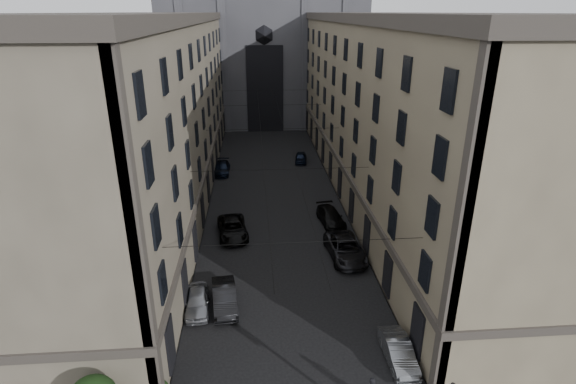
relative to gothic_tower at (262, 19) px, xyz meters
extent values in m
cube|color=#383533|center=(-10.50, -38.96, -17.72)|extent=(7.00, 80.00, 0.15)
cube|color=#383533|center=(10.50, -38.96, -17.72)|extent=(7.00, 80.00, 0.15)
cube|color=#534D40|center=(-13.50, -38.96, -8.80)|extent=(13.00, 60.00, 18.00)
cube|color=#38332D|center=(-13.50, -38.96, 0.60)|extent=(13.60, 60.60, 0.90)
cube|color=#38332D|center=(-13.50, -38.96, -13.60)|extent=(13.40, 60.30, 0.50)
cube|color=brown|center=(13.50, -38.96, -8.80)|extent=(13.00, 60.00, 18.00)
cube|color=#38332D|center=(13.50, -38.96, 0.60)|extent=(13.60, 60.60, 0.90)
cube|color=#38332D|center=(13.50, -38.96, -13.60)|extent=(13.40, 60.30, 0.50)
cube|color=#2D2D33|center=(0.00, 0.04, -2.80)|extent=(34.00, 22.00, 30.00)
cube|color=black|center=(0.00, -11.01, -10.80)|extent=(6.00, 0.30, 14.00)
cylinder|color=black|center=(0.00, -64.96, -10.30)|extent=(14.00, 0.03, 0.03)
cylinder|color=black|center=(0.00, -52.96, -10.30)|extent=(14.00, 0.03, 0.03)
cylinder|color=black|center=(0.00, -39.96, -10.30)|extent=(14.00, 0.03, 0.03)
cylinder|color=black|center=(0.00, -26.96, -10.30)|extent=(14.00, 0.03, 0.03)
cylinder|color=black|center=(0.00, -14.96, -10.30)|extent=(14.00, 0.03, 0.03)
cylinder|color=black|center=(-1.30, -38.96, -10.70)|extent=(0.03, 60.00, 0.03)
cylinder|color=black|center=(1.30, -38.96, -10.70)|extent=(0.03, 60.00, 0.03)
imported|color=gray|center=(-6.20, -60.18, -17.11)|extent=(1.91, 4.13, 1.37)
imported|color=black|center=(-4.37, -59.97, -17.05)|extent=(2.09, 4.70, 1.50)
imported|color=black|center=(-4.20, -49.41, -17.04)|extent=(3.17, 5.70, 1.51)
imported|color=black|center=(-6.20, -32.23, -17.11)|extent=(1.99, 4.77, 1.38)
imported|color=slate|center=(5.96, -66.03, -17.13)|extent=(1.46, 4.09, 1.34)
imported|color=black|center=(5.24, -54.02, -16.99)|extent=(3.10, 6.02, 1.62)
imported|color=black|center=(5.08, -47.59, -17.09)|extent=(2.60, 5.07, 1.41)
imported|color=black|center=(4.20, -28.51, -17.16)|extent=(1.96, 3.92, 1.28)
camera|label=1|loc=(-2.01, -86.09, 1.16)|focal=28.00mm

